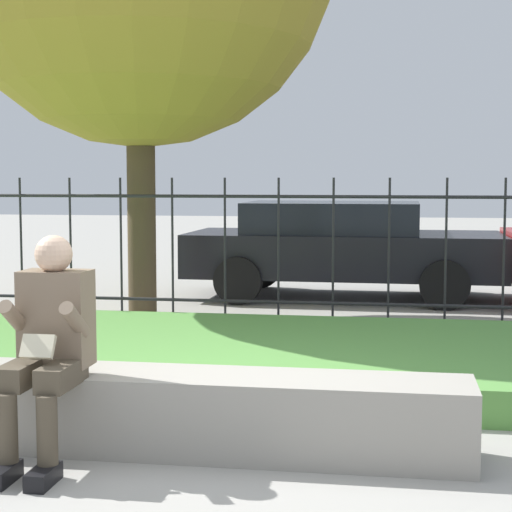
# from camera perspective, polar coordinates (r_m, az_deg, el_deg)

# --- Properties ---
(ground_plane) EXTENTS (60.00, 60.00, 0.00)m
(ground_plane) POSITION_cam_1_polar(r_m,az_deg,el_deg) (5.01, -1.30, -13.03)
(ground_plane) COLOR #9E9B93
(stone_bench) EXTENTS (3.16, 0.51, 0.45)m
(stone_bench) POSITION_cam_1_polar(r_m,az_deg,el_deg) (5.00, -4.20, -10.66)
(stone_bench) COLOR gray
(stone_bench) RESTS_ON ground_plane
(person_seated_reader) EXTENTS (0.42, 0.73, 1.25)m
(person_seated_reader) POSITION_cam_1_polar(r_m,az_deg,el_deg) (4.85, -13.65, -5.44)
(person_seated_reader) COLOR black
(person_seated_reader) RESTS_ON ground_plane
(grass_berm) EXTENTS (10.81, 2.74, 0.25)m
(grass_berm) POSITION_cam_1_polar(r_m,az_deg,el_deg) (6.95, 1.81, -6.77)
(grass_berm) COLOR #569342
(grass_berm) RESTS_ON ground_plane
(iron_fence) EXTENTS (8.81, 0.03, 1.57)m
(iron_fence) POSITION_cam_1_polar(r_m,az_deg,el_deg) (8.59, 3.33, 0.23)
(iron_fence) COLOR #232326
(iron_fence) RESTS_ON ground_plane
(car_parked_center) EXTENTS (4.08, 1.90, 1.26)m
(car_parked_center) POSITION_cam_1_polar(r_m,az_deg,el_deg) (11.24, 5.72, 0.66)
(car_parked_center) COLOR black
(car_parked_center) RESTS_ON ground_plane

